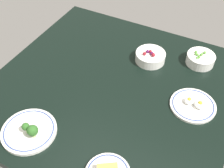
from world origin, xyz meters
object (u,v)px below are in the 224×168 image
object	(u,v)px
bowl_berries	(150,56)
plate_broccoli	(29,131)
plate_eggs	(193,105)
bowl_peas	(200,59)

from	to	relation	value
bowl_berries	plate_broccoli	distance (cm)	71.14
plate_broccoli	plate_eggs	size ratio (longest dim) A/B	1.11
bowl_berries	plate_broccoli	world-z (taller)	plate_broccoli
bowl_berries	plate_broccoli	bearing A→B (deg)	-112.32
bowl_peas	plate_broccoli	world-z (taller)	plate_broccoli
bowl_berries	plate_broccoli	xyz separation A→B (cm)	(-27.01, -65.80, -1.42)
bowl_peas	plate_eggs	xyz separation A→B (cm)	(5.37, -30.64, -1.96)
bowl_peas	plate_eggs	distance (cm)	31.17
plate_broccoli	bowl_peas	bearing A→B (deg)	56.18
bowl_berries	plate_eggs	bearing A→B (deg)	-35.20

